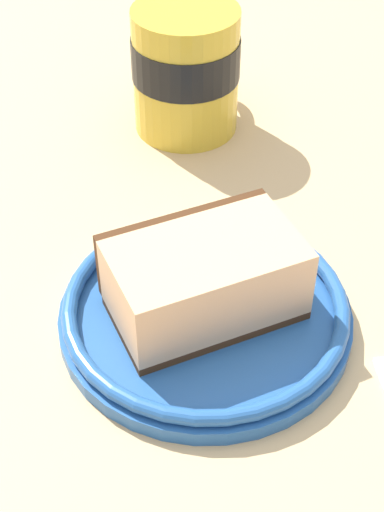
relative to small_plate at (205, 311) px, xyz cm
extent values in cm
cube|color=tan|center=(3.96, -4.80, -2.77)|extent=(159.05, 159.05, 3.46)
cylinder|color=#26599E|center=(0.00, 0.00, -0.49)|extent=(18.95, 18.95, 1.12)
torus|color=#26599E|center=(0.00, 0.00, 0.57)|extent=(18.43, 18.43, 1.00)
cube|color=#472814|center=(0.00, 0.00, 0.37)|extent=(13.43, 11.41, 0.60)
cube|color=#EAB27F|center=(0.00, 0.00, 3.06)|extent=(13.43, 11.41, 4.76)
cube|color=#472814|center=(1.73, -3.19, 3.06)|extent=(10.54, 6.09, 4.76)
cylinder|color=gold|center=(3.21, -23.31, 4.27)|extent=(8.84, 8.84, 10.62)
cylinder|color=black|center=(3.21, -23.31, 5.49)|extent=(9.02, 9.02, 3.41)
cylinder|color=#47230F|center=(3.21, -23.31, 7.07)|extent=(7.78, 7.78, 0.40)
torus|color=gold|center=(2.40, -27.66, 4.27)|extent=(2.10, 5.84, 5.75)
camera|label=1|loc=(-1.80, 34.01, 36.10)|focal=53.89mm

